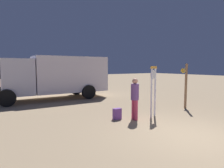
{
  "coord_description": "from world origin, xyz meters",
  "views": [
    {
      "loc": [
        -5.09,
        -3.3,
        2.09
      ],
      "look_at": [
        0.26,
        4.75,
        1.2
      ],
      "focal_mm": 30.6,
      "sensor_mm": 36.0,
      "label": 1
    }
  ],
  "objects_px": {
    "person_near_clock": "(135,97)",
    "standing_clock": "(153,86)",
    "box_truck_near": "(58,75)",
    "arrow_sign": "(185,79)",
    "backpack": "(117,114)"
  },
  "relations": [
    {
      "from": "standing_clock",
      "to": "box_truck_near",
      "type": "xyz_separation_m",
      "value": [
        -1.82,
        6.64,
        0.25
      ]
    },
    {
      "from": "person_near_clock",
      "to": "standing_clock",
      "type": "bearing_deg",
      "value": -5.61
    },
    {
      "from": "standing_clock",
      "to": "person_near_clock",
      "type": "xyz_separation_m",
      "value": [
        -0.91,
        0.09,
        -0.37
      ]
    },
    {
      "from": "standing_clock",
      "to": "backpack",
      "type": "xyz_separation_m",
      "value": [
        -1.44,
        0.53,
        -1.07
      ]
    },
    {
      "from": "standing_clock",
      "to": "person_near_clock",
      "type": "bearing_deg",
      "value": 174.39
    },
    {
      "from": "arrow_sign",
      "to": "backpack",
      "type": "distance_m",
      "value": 4.38
    },
    {
      "from": "person_near_clock",
      "to": "box_truck_near",
      "type": "bearing_deg",
      "value": 97.89
    },
    {
      "from": "arrow_sign",
      "to": "backpack",
      "type": "bearing_deg",
      "value": 179.5
    },
    {
      "from": "arrow_sign",
      "to": "box_truck_near",
      "type": "distance_m",
      "value": 7.66
    },
    {
      "from": "standing_clock",
      "to": "box_truck_near",
      "type": "distance_m",
      "value": 6.89
    },
    {
      "from": "person_near_clock",
      "to": "backpack",
      "type": "xyz_separation_m",
      "value": [
        -0.53,
        0.44,
        -0.7
      ]
    },
    {
      "from": "person_near_clock",
      "to": "box_truck_near",
      "type": "xyz_separation_m",
      "value": [
        -0.91,
        6.55,
        0.62
      ]
    },
    {
      "from": "standing_clock",
      "to": "box_truck_near",
      "type": "bearing_deg",
      "value": 105.29
    },
    {
      "from": "standing_clock",
      "to": "arrow_sign",
      "type": "xyz_separation_m",
      "value": [
        2.75,
        0.5,
        0.19
      ]
    },
    {
      "from": "person_near_clock",
      "to": "backpack",
      "type": "height_order",
      "value": "person_near_clock"
    }
  ]
}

